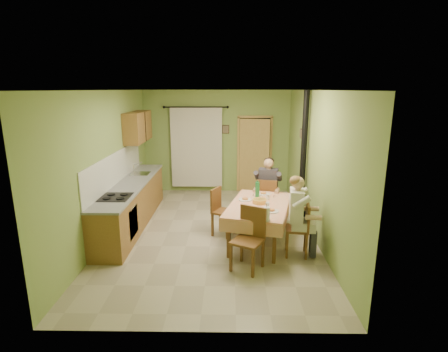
{
  "coord_description": "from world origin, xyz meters",
  "views": [
    {
      "loc": [
        0.35,
        -6.59,
        2.82
      ],
      "look_at": [
        0.25,
        0.1,
        1.15
      ],
      "focal_mm": 28.0,
      "sensor_mm": 36.0,
      "label": 1
    }
  ],
  "objects_px": {
    "stove_flue": "(302,176)",
    "chair_right": "(297,239)",
    "dining_table": "(259,223)",
    "man_right": "(298,207)",
    "chair_near": "(248,252)",
    "chair_far": "(267,209)",
    "chair_left": "(223,221)",
    "man_far": "(268,183)"
  },
  "relations": [
    {
      "from": "stove_flue",
      "to": "chair_right",
      "type": "bearing_deg",
      "value": -103.05
    },
    {
      "from": "dining_table",
      "to": "man_right",
      "type": "distance_m",
      "value": 0.94
    },
    {
      "from": "chair_near",
      "to": "man_right",
      "type": "bearing_deg",
      "value": -121.65
    },
    {
      "from": "chair_far",
      "to": "chair_left",
      "type": "relative_size",
      "value": 1.05
    },
    {
      "from": "dining_table",
      "to": "chair_left",
      "type": "bearing_deg",
      "value": 165.8
    },
    {
      "from": "man_far",
      "to": "chair_far",
      "type": "bearing_deg",
      "value": -90.0
    },
    {
      "from": "chair_right",
      "to": "man_right",
      "type": "height_order",
      "value": "man_right"
    },
    {
      "from": "chair_left",
      "to": "stove_flue",
      "type": "distance_m",
      "value": 1.95
    },
    {
      "from": "man_far",
      "to": "chair_right",
      "type": "bearing_deg",
      "value": -63.52
    },
    {
      "from": "chair_right",
      "to": "stove_flue",
      "type": "xyz_separation_m",
      "value": [
        0.36,
        1.57,
        0.74
      ]
    },
    {
      "from": "chair_far",
      "to": "man_right",
      "type": "distance_m",
      "value": 1.69
    },
    {
      "from": "chair_right",
      "to": "man_right",
      "type": "xyz_separation_m",
      "value": [
        -0.01,
        0.0,
        0.59
      ]
    },
    {
      "from": "chair_right",
      "to": "chair_left",
      "type": "relative_size",
      "value": 0.99
    },
    {
      "from": "stove_flue",
      "to": "man_far",
      "type": "bearing_deg",
      "value": -179.81
    },
    {
      "from": "dining_table",
      "to": "chair_left",
      "type": "distance_m",
      "value": 0.77
    },
    {
      "from": "chair_right",
      "to": "chair_far",
      "type": "bearing_deg",
      "value": 20.74
    },
    {
      "from": "chair_left",
      "to": "man_far",
      "type": "distance_m",
      "value": 1.32
    },
    {
      "from": "man_right",
      "to": "chair_left",
      "type": "bearing_deg",
      "value": 64.0
    },
    {
      "from": "dining_table",
      "to": "man_far",
      "type": "relative_size",
      "value": 1.4
    },
    {
      "from": "chair_left",
      "to": "man_right",
      "type": "distance_m",
      "value": 1.66
    },
    {
      "from": "chair_near",
      "to": "man_far",
      "type": "distance_m",
      "value": 2.21
    },
    {
      "from": "chair_far",
      "to": "chair_left",
      "type": "distance_m",
      "value": 1.17
    },
    {
      "from": "stove_flue",
      "to": "chair_left",
      "type": "bearing_deg",
      "value": -157.04
    },
    {
      "from": "chair_right",
      "to": "dining_table",
      "type": "bearing_deg",
      "value": 59.41
    },
    {
      "from": "chair_left",
      "to": "man_right",
      "type": "xyz_separation_m",
      "value": [
        1.29,
        -0.86,
        0.59
      ]
    },
    {
      "from": "chair_left",
      "to": "man_far",
      "type": "bearing_deg",
      "value": 153.69
    },
    {
      "from": "man_right",
      "to": "chair_near",
      "type": "bearing_deg",
      "value": 127.56
    },
    {
      "from": "dining_table",
      "to": "stove_flue",
      "type": "bearing_deg",
      "value": 61.29
    },
    {
      "from": "man_right",
      "to": "stove_flue",
      "type": "relative_size",
      "value": 0.5
    },
    {
      "from": "dining_table",
      "to": "man_far",
      "type": "bearing_deg",
      "value": 89.84
    },
    {
      "from": "man_right",
      "to": "chair_right",
      "type": "bearing_deg",
      "value": -90.0
    },
    {
      "from": "chair_far",
      "to": "chair_left",
      "type": "bearing_deg",
      "value": -130.2
    },
    {
      "from": "man_right",
      "to": "dining_table",
      "type": "bearing_deg",
      "value": 58.95
    },
    {
      "from": "chair_left",
      "to": "dining_table",
      "type": "bearing_deg",
      "value": 88.64
    },
    {
      "from": "man_far",
      "to": "man_right",
      "type": "xyz_separation_m",
      "value": [
        0.35,
        -1.56,
        0.0
      ]
    },
    {
      "from": "chair_near",
      "to": "man_right",
      "type": "distance_m",
      "value": 1.17
    },
    {
      "from": "chair_far",
      "to": "stove_flue",
      "type": "relative_size",
      "value": 0.35
    },
    {
      "from": "chair_near",
      "to": "dining_table",
      "type": "bearing_deg",
      "value": -75.89
    },
    {
      "from": "dining_table",
      "to": "chair_right",
      "type": "distance_m",
      "value": 0.81
    },
    {
      "from": "chair_left",
      "to": "man_right",
      "type": "relative_size",
      "value": 0.68
    },
    {
      "from": "chair_near",
      "to": "man_right",
      "type": "relative_size",
      "value": 0.72
    },
    {
      "from": "man_far",
      "to": "chair_near",
      "type": "bearing_deg",
      "value": -90.73
    }
  ]
}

